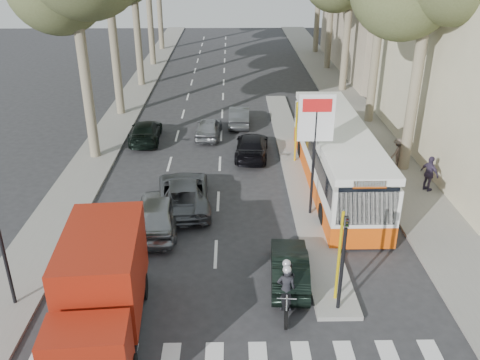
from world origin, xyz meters
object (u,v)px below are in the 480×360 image
at_px(dark_hatchback, 289,266).
at_px(red_truck, 102,287).
at_px(motorcycle, 286,287).
at_px(city_bus, 336,154).
at_px(silver_hatchback, 157,213).

distance_m(dark_hatchback, red_truck, 6.61).
height_order(dark_hatchback, motorcycle, motorcycle).
relative_size(red_truck, motorcycle, 2.83).
bearing_deg(city_bus, silver_hatchback, -153.72).
distance_m(red_truck, motorcycle, 5.88).
height_order(red_truck, city_bus, red_truck).
xyz_separation_m(dark_hatchback, motorcycle, (-0.28, -1.49, 0.22)).
height_order(silver_hatchback, red_truck, red_truck).
xyz_separation_m(silver_hatchback, motorcycle, (4.94, -5.27, 0.07)).
bearing_deg(city_bus, red_truck, -131.27).
relative_size(red_truck, city_bus, 0.50).
bearing_deg(city_bus, dark_hatchback, -111.54).
relative_size(silver_hatchback, red_truck, 0.74).
xyz_separation_m(city_bus, motorcycle, (-3.39, -9.41, -0.86)).
bearing_deg(dark_hatchback, city_bus, -107.75).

